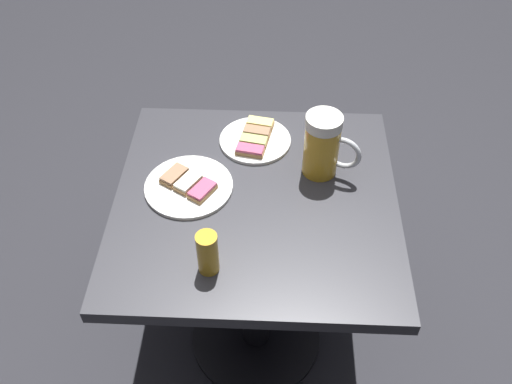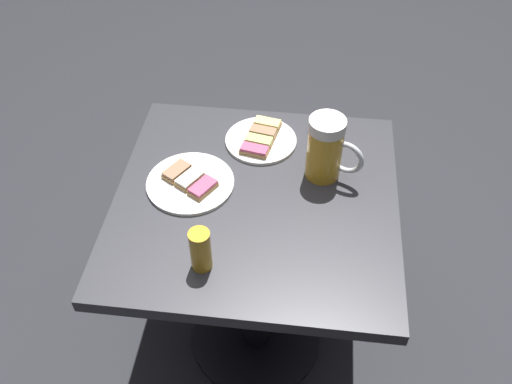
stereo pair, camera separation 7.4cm
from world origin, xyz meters
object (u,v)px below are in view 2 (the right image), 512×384
(plate_far, at_px, (261,139))
(beer_mug, at_px, (326,149))
(plate_near, at_px, (190,182))
(beer_glass_small, at_px, (201,250))

(plate_far, xyz_separation_m, beer_mug, (-0.18, 0.11, 0.08))
(plate_near, bearing_deg, plate_far, -130.74)
(plate_far, xyz_separation_m, beer_glass_small, (0.09, 0.45, 0.05))
(plate_near, distance_m, beer_glass_small, 0.27)
(plate_near, relative_size, beer_glass_small, 2.04)
(plate_near, distance_m, beer_mug, 0.37)
(plate_far, bearing_deg, beer_mug, 148.21)
(plate_near, relative_size, plate_far, 1.14)
(plate_far, height_order, beer_mug, beer_mug)
(beer_glass_small, bearing_deg, plate_far, -100.85)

